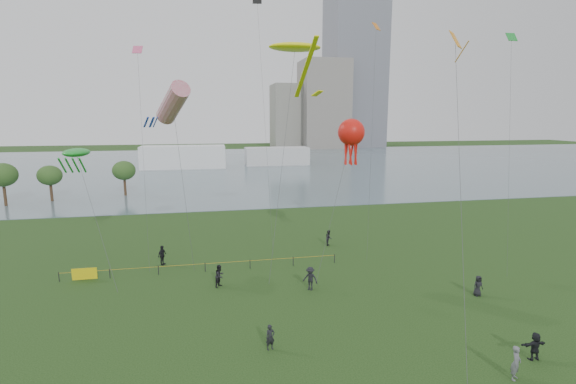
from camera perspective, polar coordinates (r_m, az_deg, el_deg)
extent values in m
plane|color=black|center=(25.20, 4.75, -22.42)|extent=(400.00, 400.00, 0.00)
cube|color=slate|center=(121.29, -8.25, 3.68)|extent=(400.00, 120.00, 0.08)
cube|color=slate|center=(205.58, 9.24, 23.13)|extent=(24.00, 24.00, 120.00)
cube|color=slate|center=(189.72, 4.88, 11.81)|extent=(20.00, 20.00, 38.00)
cube|color=gray|center=(192.17, 0.28, 10.33)|extent=(16.00, 18.00, 28.00)
cube|color=white|center=(116.02, -14.10, 4.67)|extent=(22.00, 8.00, 6.00)
cube|color=silver|center=(120.56, -1.55, 4.93)|extent=(18.00, 7.00, 5.00)
cylinder|color=#3D2A1B|center=(77.75, -34.22, -0.51)|extent=(0.44, 0.44, 3.00)
ellipsoid|color=#355A23|center=(77.29, -34.47, 1.95)|extent=(4.27, 4.27, 3.61)
cylinder|color=#3D2A1B|center=(78.02, -29.62, -0.17)|extent=(0.44, 0.44, 2.65)
ellipsoid|color=#355A23|center=(77.61, -29.81, 1.99)|extent=(3.77, 3.77, 3.18)
cylinder|color=#3D2A1B|center=(78.19, -21.38, 0.52)|extent=(0.44, 0.44, 2.74)
ellipsoid|color=#355A23|center=(77.77, -21.53, 2.76)|extent=(3.90, 3.90, 3.29)
cylinder|color=black|center=(40.32, -28.84, -10.14)|extent=(0.07, 0.07, 0.85)
cylinder|color=black|center=(39.27, -23.19, -10.21)|extent=(0.07, 0.07, 0.85)
cylinder|color=black|center=(38.61, -17.29, -10.18)|extent=(0.07, 0.07, 0.85)
cylinder|color=black|center=(38.36, -11.25, -10.04)|extent=(0.07, 0.07, 0.85)
cylinder|color=black|center=(38.52, -5.21, -9.80)|extent=(0.07, 0.07, 0.85)
cylinder|color=black|center=(39.10, 0.71, -9.45)|extent=(0.07, 0.07, 0.85)
cylinder|color=black|center=(40.07, 6.39, -9.02)|extent=(0.07, 0.07, 0.85)
cylinder|color=gold|center=(38.25, -11.27, -9.59)|extent=(24.00, 0.03, 0.03)
cube|color=yellow|center=(39.71, -26.07, -10.02)|extent=(2.00, 0.04, 1.00)
imported|color=slate|center=(26.36, 28.72, -19.81)|extent=(0.81, 0.77, 1.86)
imported|color=black|center=(34.84, -9.32, -11.23)|extent=(1.09, 1.13, 1.84)
imported|color=black|center=(33.81, 3.06, -11.73)|extent=(1.42, 1.29, 1.91)
imported|color=black|center=(40.86, -16.83, -8.28)|extent=(0.95, 1.16, 1.85)
imported|color=black|center=(35.93, 24.55, -11.58)|extent=(0.82, 0.57, 1.60)
imported|color=black|center=(28.72, 30.70, -17.69)|extent=(1.52, 0.49, 1.63)
imported|color=black|center=(26.05, -2.44, -19.23)|extent=(0.64, 0.50, 1.55)
imported|color=black|center=(45.17, 5.60, -6.23)|extent=(0.83, 0.95, 1.66)
cylinder|color=#3F3F42|center=(36.11, -0.76, 4.36)|extent=(3.51, 6.34, 19.81)
ellipsoid|color=#FEF80D|center=(39.85, 0.94, 19.19)|extent=(4.79, 2.99, 0.75)
cube|color=#FEF80D|center=(35.47, 2.41, 16.39)|extent=(0.36, 6.98, 4.09)
cube|color=#FEF80D|center=(31.62, 4.03, 13.31)|extent=(0.95, 0.95, 0.42)
cylinder|color=#3F3F42|center=(37.62, -14.05, 0.42)|extent=(1.28, 1.12, 14.76)
cylinder|color=red|center=(37.71, -15.47, 11.65)|extent=(3.50, 4.98, 3.69)
cylinder|color=#1936B2|center=(36.62, -17.70, 9.08)|extent=(0.60, 1.13, 0.88)
cylinder|color=#1936B2|center=(37.03, -18.06, 9.07)|extent=(0.60, 1.13, 0.88)
cylinder|color=#1936B2|center=(36.94, -18.78, 9.03)|extent=(0.60, 1.13, 0.88)
cylinder|color=#1936B2|center=(36.47, -18.88, 9.02)|extent=(0.60, 1.13, 0.88)
cylinder|color=#1936B2|center=(36.27, -18.20, 9.05)|extent=(0.60, 1.13, 0.88)
cylinder|color=#3F3F42|center=(39.08, -24.82, -3.14)|extent=(4.46, 8.27, 10.40)
ellipsoid|color=green|center=(42.84, -26.95, 4.84)|extent=(2.20, 3.95, 0.77)
cylinder|color=green|center=(41.63, -28.48, 3.20)|extent=(0.16, 1.79, 1.54)
cylinder|color=green|center=(41.47, -27.76, 3.24)|extent=(0.16, 1.79, 1.54)
cylinder|color=green|center=(41.32, -27.03, 3.28)|extent=(0.16, 1.79, 1.54)
cylinder|color=green|center=(41.17, -26.29, 3.31)|extent=(0.16, 1.79, 1.54)
cylinder|color=#3F3F42|center=(36.26, 6.37, -1.72)|extent=(4.06, 3.69, 12.25)
sphere|color=red|center=(37.89, 8.65, 8.08)|extent=(2.40, 2.40, 2.40)
cylinder|color=red|center=(38.15, 9.29, 5.67)|extent=(0.18, 0.54, 2.60)
cylinder|color=red|center=(38.47, 8.72, 5.72)|extent=(0.49, 0.36, 2.61)
cylinder|color=red|center=(38.31, 8.01, 5.72)|extent=(0.49, 0.36, 2.61)
cylinder|color=red|center=(37.82, 7.87, 5.67)|extent=(0.18, 0.54, 2.60)
cylinder|color=red|center=(37.49, 8.45, 5.61)|extent=(0.49, 0.36, 2.61)
cylinder|color=red|center=(37.66, 9.17, 5.62)|extent=(0.49, 0.36, 2.61)
cylinder|color=#3F3F42|center=(28.62, 22.51, 1.56)|extent=(5.95, 12.65, 19.33)
cube|color=orange|center=(35.72, 21.94, 18.75)|extent=(1.51, 1.51, 1.24)
cylinder|color=orange|center=(34.83, 22.67, 17.27)|extent=(0.08, 1.58, 1.35)
cube|color=#E5598C|center=(43.58, -19.90, 17.85)|extent=(1.04, 1.00, 0.76)
cube|color=orange|center=(44.72, 11.98, 21.28)|extent=(0.93, 0.60, 0.76)
cube|color=black|center=(45.66, -4.24, 24.67)|extent=(1.05, 0.96, 0.76)
cube|color=#198C2D|center=(43.59, 28.25, 18.18)|extent=(0.97, 0.68, 0.76)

